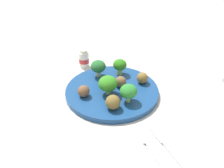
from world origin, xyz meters
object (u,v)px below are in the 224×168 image
at_px(meatball_near_rim, 142,78).
at_px(napkin, 161,150).
at_px(broccoli_floret_front_left, 98,67).
at_px(knife, 167,145).
at_px(plate, 112,92).
at_px(meatball_mid_left, 113,102).
at_px(meatball_mid_right, 121,82).
at_px(broccoli_floret_back_left, 108,84).
at_px(yogurt_bottle, 84,59).
at_px(meatball_back_right, 84,92).
at_px(broccoli_floret_front_right, 120,65).
at_px(broccoli_floret_center, 129,91).
at_px(fork, 153,149).

xyz_separation_m(meatball_near_rim, napkin, (-0.26, 0.08, -0.03)).
distance_m(broccoli_floret_front_left, knife, 0.35).
height_order(plate, napkin, plate).
distance_m(meatball_mid_left, knife, 0.19).
height_order(plate, meatball_mid_right, meatball_mid_right).
height_order(broccoli_floret_back_left, napkin, broccoli_floret_back_left).
bearing_deg(meatball_mid_left, plate, -20.30).
xyz_separation_m(meatball_near_rim, yogurt_bottle, (0.19, 0.13, -0.00)).
distance_m(meatball_mid_left, napkin, 0.19).
bearing_deg(meatball_back_right, meatball_mid_left, -144.67).
xyz_separation_m(plate, broccoli_floret_front_right, (0.07, -0.06, 0.04)).
height_order(broccoli_floret_back_left, meatball_mid_right, broccoli_floret_back_left).
bearing_deg(broccoli_floret_center, yogurt_bottle, 10.66).
xyz_separation_m(broccoli_floret_center, meatball_mid_left, (-0.01, 0.05, -0.01)).
xyz_separation_m(broccoli_floret_center, knife, (-0.18, -0.02, -0.04)).
relative_size(napkin, knife, 1.17).
xyz_separation_m(meatball_near_rim, meatball_mid_left, (-0.08, 0.13, 0.00)).
bearing_deg(fork, broccoli_floret_back_left, 5.41).
bearing_deg(meatball_near_rim, meatball_mid_left, 122.60).
bearing_deg(knife, meatball_back_right, 27.03).
xyz_separation_m(plate, fork, (-0.25, -0.00, -0.00)).
xyz_separation_m(fork, knife, (-0.00, -0.04, -0.00)).
bearing_deg(broccoli_floret_back_left, meatball_back_right, 80.95).
xyz_separation_m(meatball_back_right, napkin, (-0.26, -0.11, -0.03)).
xyz_separation_m(meatball_mid_left, knife, (-0.17, -0.07, -0.03)).
relative_size(broccoli_floret_front_right, knife, 0.36).
distance_m(broccoli_floret_front_right, meatball_mid_left, 0.18).
height_order(plate, broccoli_floret_back_left, broccoli_floret_back_left).
xyz_separation_m(meatball_mid_right, knife, (-0.26, -0.01, -0.03)).
bearing_deg(broccoli_floret_center, meatball_near_rim, -48.35).
bearing_deg(yogurt_bottle, broccoli_floret_front_right, -143.88).
bearing_deg(plate, meatball_mid_left, 159.70).
height_order(plate, meatball_mid_left, meatball_mid_left).
bearing_deg(meatball_near_rim, broccoli_floret_front_left, 52.11).
relative_size(plate, napkin, 1.65).
relative_size(meatball_back_right, yogurt_bottle, 0.53).
xyz_separation_m(broccoli_floret_front_right, fork, (-0.33, 0.05, -0.04)).
distance_m(broccoli_floret_center, broccoli_floret_front_right, 0.15).
relative_size(meatball_back_right, napkin, 0.20).
bearing_deg(broccoli_floret_back_left, meatball_mid_left, 169.86).
distance_m(broccoli_floret_front_left, fork, 0.34).
bearing_deg(fork, plate, 0.80).
xyz_separation_m(plate, meatball_near_rim, (0.00, -0.10, 0.03)).
height_order(napkin, knife, knife).
xyz_separation_m(broccoli_floret_front_right, meatball_back_right, (-0.08, 0.14, -0.02)).
bearing_deg(napkin, broccoli_floret_back_left, 9.34).
relative_size(broccoli_floret_front_right, meatball_mid_right, 1.52).
xyz_separation_m(broccoli_floret_back_left, meatball_mid_left, (-0.07, 0.01, -0.01)).
bearing_deg(meatball_mid_left, meatball_near_rim, -57.40).
bearing_deg(broccoli_floret_center, meatball_mid_right, -7.17).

